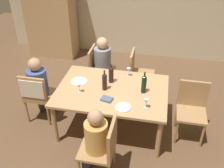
{
  "coord_description": "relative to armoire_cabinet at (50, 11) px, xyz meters",
  "views": [
    {
      "loc": [
        0.65,
        -3.16,
        2.99
      ],
      "look_at": [
        0.0,
        0.0,
        0.84
      ],
      "focal_mm": 41.21,
      "sensor_mm": 36.0,
      "label": 1
    }
  ],
  "objects": [
    {
      "name": "person_man_guest",
      "position": [
        0.72,
        -2.31,
        -0.44
      ],
      "size": [
        0.31,
        0.36,
        1.14
      ],
      "color": "#33333D",
      "rests_on": "ground_plane"
    },
    {
      "name": "chair_right_end",
      "position": [
        3.16,
        -2.25,
        -0.56
      ],
      "size": [
        0.44,
        0.44,
        0.92
      ],
      "rotation": [
        0.0,
        0.0,
        3.14
      ],
      "color": "#A87F51",
      "rests_on": "ground_plane"
    },
    {
      "name": "wine_glass_near_left",
      "position": [
        2.13,
        -1.9,
        -0.25
      ],
      "size": [
        0.07,
        0.07,
        0.15
      ],
      "color": "silver",
      "rests_on": "dining_table"
    },
    {
      "name": "wine_bottle_short_olive",
      "position": [
        1.89,
        -2.13,
        -0.21
      ],
      "size": [
        0.08,
        0.08,
        0.32
      ],
      "color": "black",
      "rests_on": "dining_table"
    },
    {
      "name": "dining_table",
      "position": [
        1.94,
        -2.34,
        -0.43
      ],
      "size": [
        1.68,
        1.18,
        0.74
      ],
      "color": "tan",
      "rests_on": "ground_plane"
    },
    {
      "name": "person_woman_host",
      "position": [
        1.92,
        -3.31,
        -0.46
      ],
      "size": [
        0.33,
        0.29,
        1.1
      ],
      "rotation": [
        0.0,
        0.0,
        1.57
      ],
      "color": "#33333D",
      "rests_on": "ground_plane"
    },
    {
      "name": "chair_far_right",
      "position": [
        2.23,
        -1.37,
        -0.56
      ],
      "size": [
        0.44,
        0.44,
        0.92
      ],
      "rotation": [
        0.0,
        0.0,
        -1.57
      ],
      "color": "#A87F51",
      "rests_on": "ground_plane"
    },
    {
      "name": "armoire_cabinet",
      "position": [
        0.0,
        0.0,
        0.0
      ],
      "size": [
        1.18,
        0.62,
        2.18
      ],
      "color": "tan",
      "rests_on": "ground_plane"
    },
    {
      "name": "chair_left_end",
      "position": [
        0.72,
        -2.46,
        -0.5
      ],
      "size": [
        0.44,
        0.46,
        0.92
      ],
      "color": "#A87F51",
      "rests_on": "ground_plane"
    },
    {
      "name": "wine_bottle_dark_red",
      "position": [
        1.83,
        -2.35,
        -0.21
      ],
      "size": [
        0.07,
        0.07,
        0.33
      ],
      "color": "black",
      "rests_on": "dining_table"
    },
    {
      "name": "ground_plane",
      "position": [
        1.94,
        -2.34,
        -1.1
      ],
      "size": [
        10.0,
        10.0,
        0.0
      ],
      "primitive_type": "plane",
      "color": "brown"
    },
    {
      "name": "handbag",
      "position": [
        2.67,
        -1.37,
        -0.99
      ],
      "size": [
        0.18,
        0.3,
        0.22
      ],
      "primitive_type": "cube",
      "rotation": [
        0.0,
        0.0,
        -1.78
      ],
      "color": "brown",
      "rests_on": "ground_plane"
    },
    {
      "name": "wine_glass_near_right",
      "position": [
        2.49,
        -2.68,
        -0.25
      ],
      "size": [
        0.07,
        0.07,
        0.15
      ],
      "color": "silver",
      "rests_on": "dining_table"
    },
    {
      "name": "dinner_plate_guest_left",
      "position": [
        1.38,
        -2.23,
        -0.35
      ],
      "size": [
        0.27,
        0.27,
        0.01
      ],
      "primitive_type": "cylinder",
      "color": "silver",
      "rests_on": "dining_table"
    },
    {
      "name": "wine_glass_centre",
      "position": [
        1.48,
        -2.5,
        -0.25
      ],
      "size": [
        0.07,
        0.07,
        0.15
      ],
      "color": "silver",
      "rests_on": "dining_table"
    },
    {
      "name": "person_man_bearded",
      "position": [
        1.59,
        -1.37,
        -0.43
      ],
      "size": [
        0.36,
        0.31,
        1.15
      ],
      "rotation": [
        0.0,
        0.0,
        -1.57
      ],
      "color": "#33333D",
      "rests_on": "ground_plane"
    },
    {
      "name": "wine_bottle_tall_green",
      "position": [
        2.42,
        -2.31,
        -0.2
      ],
      "size": [
        0.07,
        0.07,
        0.35
      ],
      "color": "black",
      "rests_on": "dining_table"
    },
    {
      "name": "chair_near",
      "position": [
        2.03,
        -3.31,
        -0.56
      ],
      "size": [
        0.44,
        0.44,
        0.92
      ],
      "rotation": [
        0.0,
        0.0,
        1.57
      ],
      "color": "#A87F51",
      "rests_on": "ground_plane"
    },
    {
      "name": "folded_napkin",
      "position": [
        1.92,
        -2.61,
        -0.34
      ],
      "size": [
        0.18,
        0.16,
        0.03
      ],
      "primitive_type": "cube",
      "rotation": [
        0.0,
        0.0,
        -0.24
      ],
      "color": "#4C5B75",
      "rests_on": "dining_table"
    },
    {
      "name": "chair_far_left",
      "position": [
        1.48,
        -1.37,
        -0.56
      ],
      "size": [
        0.44,
        0.44,
        0.92
      ],
      "rotation": [
        0.0,
        0.0,
        -1.57
      ],
      "color": "#A87F51",
      "rests_on": "ground_plane"
    },
    {
      "name": "dinner_plate_host",
      "position": [
        2.18,
        -2.74,
        -0.35
      ],
      "size": [
        0.22,
        0.22,
        0.01
      ],
      "primitive_type": "cylinder",
      "color": "silver",
      "rests_on": "dining_table"
    }
  ]
}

